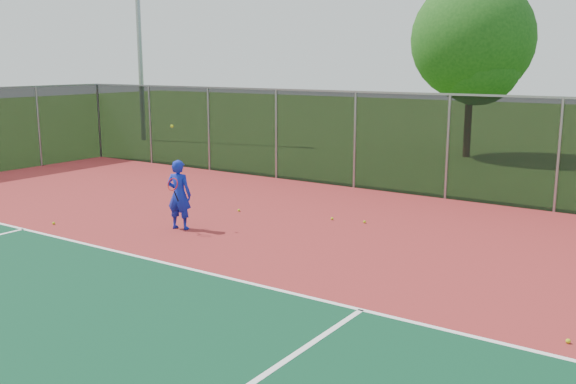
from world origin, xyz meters
TOP-DOWN VIEW (x-y plane):
  - ground at (0.00, 0.00)m, footprint 120.00×120.00m
  - court_apron at (0.00, 2.00)m, footprint 30.00×20.00m
  - fence_back at (0.00, 12.00)m, footprint 30.00×0.06m
  - tennis_player at (-3.97, 5.14)m, footprint 0.69×0.68m
  - practice_ball_1 at (-0.59, 8.08)m, footprint 0.07×0.07m
  - practice_ball_2 at (4.98, 3.55)m, footprint 0.07×0.07m
  - practice_ball_4 at (-1.41, 7.92)m, footprint 0.07×0.07m
  - practice_ball_5 at (-6.80, 3.70)m, footprint 0.07×0.07m
  - practice_ball_6 at (-3.93, 7.33)m, footprint 0.07×0.07m
  - tree_back_left at (-2.25, 20.61)m, footprint 4.98×4.98m

SIDE VIEW (x-z plane):
  - ground at x=0.00m, z-range 0.00..0.00m
  - court_apron at x=0.00m, z-range 0.00..0.02m
  - practice_ball_1 at x=-0.59m, z-range 0.02..0.09m
  - practice_ball_2 at x=4.98m, z-range 0.02..0.09m
  - practice_ball_4 at x=-1.41m, z-range 0.02..0.09m
  - practice_ball_5 at x=-6.80m, z-range 0.02..0.09m
  - practice_ball_6 at x=-3.93m, z-range 0.02..0.09m
  - tennis_player at x=-3.97m, z-range -0.38..2.08m
  - fence_back at x=0.00m, z-range 0.05..3.08m
  - tree_back_left at x=-2.25m, z-range 0.93..8.25m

